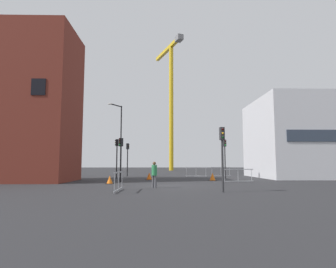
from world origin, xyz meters
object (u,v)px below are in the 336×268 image
streetlamp_tall (119,134)px  traffic_light_corner (121,152)px  construction_crane (171,90)px  traffic_light_near (117,152)px  pedestrian_walking (154,173)px  traffic_light_far (222,148)px  traffic_light_median (225,152)px  traffic_cone_on_verge (110,180)px  traffic_light_island (128,154)px  traffic_cone_orange (212,177)px  traffic_cone_by_barrier (149,176)px

streetlamp_tall → traffic_light_corner: size_ratio=2.19×
construction_crane → traffic_light_near: (-6.52, -30.25, -14.48)m
streetlamp_tall → pedestrian_walking: bearing=-72.6°
traffic_light_far → traffic_light_median: bearing=77.0°
construction_crane → traffic_cone_on_verge: size_ratio=44.30×
pedestrian_walking → traffic_cone_on_verge: pedestrian_walking is taller
construction_crane → streetlamp_tall: 31.19m
traffic_light_far → streetlamp_tall: bearing=116.2°
traffic_cone_on_verge → traffic_light_island: bearing=90.6°
traffic_light_median → traffic_cone_on_verge: 13.05m
traffic_light_far → traffic_light_island: size_ratio=0.91×
construction_crane → traffic_cone_orange: (2.64, -34.01, -16.84)m
construction_crane → traffic_light_median: size_ratio=6.89×
construction_crane → traffic_light_far: (1.40, -44.18, -14.77)m
traffic_light_island → traffic_cone_by_barrier: (2.89, -6.92, -2.29)m
traffic_light_island → streetlamp_tall: bearing=-107.2°
traffic_light_near → traffic_light_far: (7.92, -13.92, -0.30)m
traffic_light_near → traffic_light_median: 11.13m
streetlamp_tall → traffic_light_corner: 8.13m
traffic_light_median → traffic_light_far: bearing=-103.0°
traffic_light_island → pedestrian_walking: (3.60, -15.77, -1.66)m
traffic_light_median → pedestrian_walking: traffic_light_median is taller
traffic_light_corner → traffic_light_median: (9.96, 5.24, 0.19)m
streetlamp_tall → pedestrian_walking: streetlamp_tall is taller
traffic_light_near → traffic_cone_orange: (9.15, -3.76, -2.36)m
traffic_light_corner → pedestrian_walking: 6.79m
traffic_light_far → traffic_light_corner: size_ratio=0.96×
construction_crane → traffic_light_island: construction_crane is taller
construction_crane → traffic_light_near: bearing=-102.2°
traffic_light_island → traffic_cone_on_verge: traffic_light_island is taller
traffic_light_near → traffic_light_median: size_ratio=1.01×
construction_crane → pedestrian_walking: bearing=-93.3°
traffic_light_island → traffic_cone_on_verge: 12.29m
traffic_light_near → traffic_cone_by_barrier: 4.78m
traffic_light_near → traffic_light_corner: bearing=-77.5°
streetlamp_tall → traffic_light_far: 18.36m
traffic_light_far → traffic_light_median: (3.21, 13.88, 0.28)m
pedestrian_walking → traffic_cone_by_barrier: 8.90m
traffic_light_island → traffic_light_median: traffic_light_median is taller
traffic_light_median → traffic_cone_orange: (-1.98, -3.71, -2.34)m
traffic_cone_on_verge → traffic_light_near: bearing=95.2°
traffic_light_far → pedestrian_walking: size_ratio=2.13×
traffic_light_median → traffic_cone_on_verge: (-10.45, -7.44, -2.38)m
traffic_light_near → traffic_light_corner: size_ratio=1.09×
traffic_light_corner → pedestrian_walking: traffic_light_corner is taller
traffic_light_far → traffic_cone_orange: 10.44m
traffic_light_corner → pedestrian_walking: bearing=-63.2°
traffic_cone_by_barrier → pedestrian_walking: bearing=-85.4°
streetlamp_tall → traffic_light_island: streetlamp_tall is taller
traffic_light_near → traffic_cone_orange: traffic_light_near is taller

